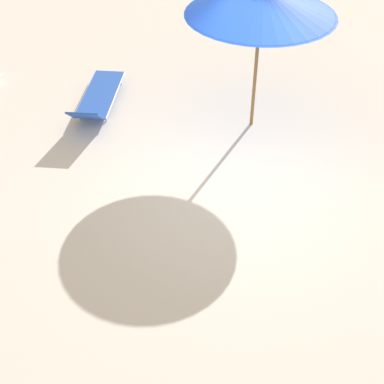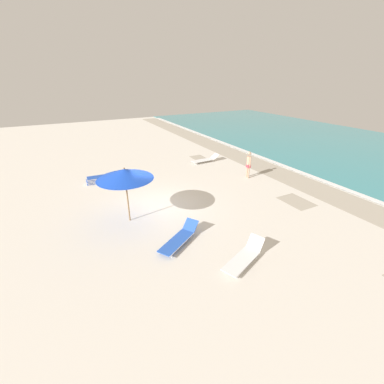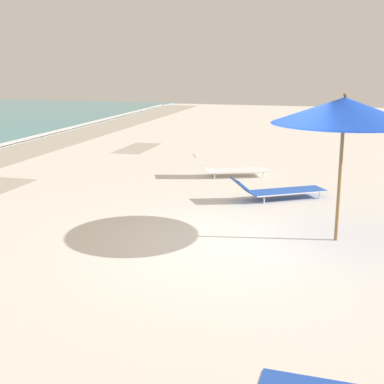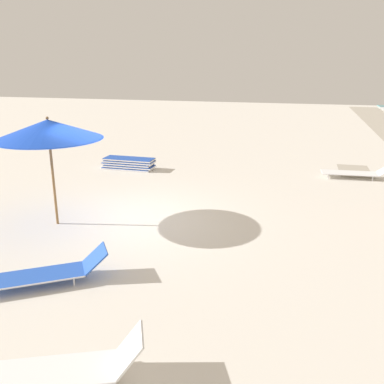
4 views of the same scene
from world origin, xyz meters
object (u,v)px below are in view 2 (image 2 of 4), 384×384
Objects in this scene: beach_umbrella at (125,174)px; beachgoer_wading_adult at (249,163)px; lounger_stack at (102,179)px; sun_lounger_near_water_left at (180,238)px; sun_lounger_under_umbrella at (205,159)px; sun_lounger_beside_umbrella at (244,257)px.

beach_umbrella reaches higher than beachgoer_wading_adult.
lounger_stack is 8.25m from sun_lounger_near_water_left.
beach_umbrella is at bearing -54.54° from sun_lounger_under_umbrella.
lounger_stack is 0.88× the size of sun_lounger_near_water_left.
sun_lounger_near_water_left is (-2.14, -1.58, -0.01)m from sun_lounger_beside_umbrella.
beachgoer_wading_adult is at bearing 7.49° from sun_lounger_under_umbrella.
beach_umbrella is 3.63m from sun_lounger_near_water_left.
sun_lounger_beside_umbrella reaches higher than sun_lounger_near_water_left.
sun_lounger_beside_umbrella is 0.97× the size of sun_lounger_near_water_left.
sun_lounger_near_water_left is (8.68, -6.27, 0.00)m from sun_lounger_under_umbrella.
sun_lounger_beside_umbrella is at bearing 4.02° from sun_lounger_near_water_left.
beach_umbrella is 1.17× the size of sun_lounger_near_water_left.
beachgoer_wading_adult is (-1.84, 8.35, -1.30)m from beach_umbrella.
beach_umbrella is 9.90m from sun_lounger_under_umbrella.
sun_lounger_beside_umbrella is (10.82, -4.69, 0.01)m from sun_lounger_under_umbrella.
sun_lounger_beside_umbrella is at bearing -30.30° from beachgoer_wading_adult.
lounger_stack is 7.89m from sun_lounger_under_umbrella.
sun_lounger_under_umbrella is (-0.59, 7.87, 0.00)m from lounger_stack.
sun_lounger_under_umbrella is at bearing -160.40° from beachgoer_wading_adult.
sun_lounger_near_water_left reaches higher than lounger_stack.
sun_lounger_beside_umbrella is (4.80, 2.89, -2.07)m from beach_umbrella.
sun_lounger_near_water_left is at bearing -165.78° from sun_lounger_beside_umbrella.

